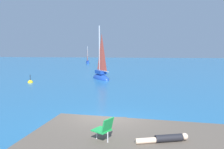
{
  "coord_description": "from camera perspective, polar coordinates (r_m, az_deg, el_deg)",
  "views": [
    {
      "loc": [
        1.43,
        -9.87,
        3.7
      ],
      "look_at": [
        -1.5,
        12.94,
        0.97
      ],
      "focal_mm": 35.24,
      "sensor_mm": 36.0,
      "label": 1
    }
  ],
  "objects": [
    {
      "name": "person_sunbather",
      "position": [
        7.52,
        13.55,
        -15.85
      ],
      "size": [
        1.72,
        0.67,
        0.25
      ],
      "rotation": [
        0.0,
        0.0,
        3.43
      ],
      "color": "black",
      "rests_on": "shore_ledge"
    },
    {
      "name": "marker_buoy",
      "position": [
        25.57,
        -20.41,
        -1.97
      ],
      "size": [
        0.56,
        0.56,
        1.13
      ],
      "color": "yellow",
      "rests_on": "ground"
    },
    {
      "name": "sailboat_near",
      "position": [
        26.82,
        -2.89,
        -0.35
      ],
      "size": [
        3.21,
        3.76,
        7.08
      ],
      "rotation": [
        0.0,
        0.0,
        2.2
      ],
      "color": "#193D99",
      "rests_on": "ground"
    },
    {
      "name": "ground_plane",
      "position": [
        10.63,
        -0.89,
        -13.59
      ],
      "size": [
        160.0,
        160.0,
        0.0
      ],
      "primitive_type": "plane",
      "color": "#236093"
    },
    {
      "name": "boulder_inland",
      "position": [
        10.77,
        -8.99,
        -13.41
      ],
      "size": [
        1.46,
        1.64,
        0.85
      ],
      "primitive_type": "cube",
      "rotation": [
        -0.03,
        0.09,
        1.16
      ],
      "color": "brown",
      "rests_on": "ground"
    },
    {
      "name": "sailboat_far",
      "position": [
        55.35,
        -6.35,
        3.15
      ],
      "size": [
        1.74,
        2.6,
        4.69
      ],
      "rotation": [
        0.0,
        0.0,
        5.11
      ],
      "color": "#193D99",
      "rests_on": "ground"
    },
    {
      "name": "beach_chair",
      "position": [
        7.26,
        -2.04,
        -13.75
      ],
      "size": [
        0.76,
        0.71,
        0.8
      ],
      "rotation": [
        0.0,
        0.0,
        2.61
      ],
      "color": "green",
      "rests_on": "shore_ledge"
    },
    {
      "name": "boulder_seaward",
      "position": [
        10.49,
        3.02,
        -13.89
      ],
      "size": [
        1.79,
        1.81,
        0.93
      ],
      "primitive_type": "cube",
      "rotation": [
        0.17,
        -0.01,
        2.24
      ],
      "color": "#4A4C46",
      "rests_on": "ground"
    }
  ]
}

